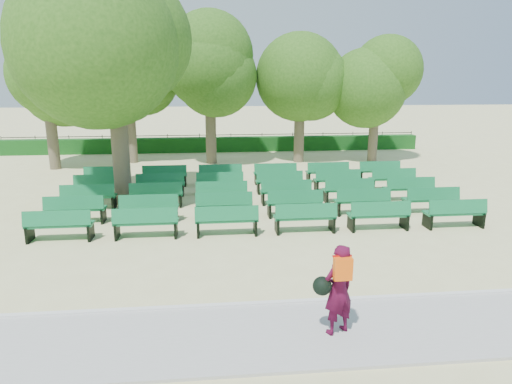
% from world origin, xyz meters
% --- Properties ---
extents(ground, '(120.00, 120.00, 0.00)m').
position_xyz_m(ground, '(0.00, 0.00, 0.00)').
color(ground, '#D1CA8A').
extents(paving, '(30.00, 2.20, 0.06)m').
position_xyz_m(paving, '(0.00, -7.40, 0.03)').
color(paving, '#A9A8A5').
rests_on(paving, ground).
extents(curb, '(30.00, 0.12, 0.10)m').
position_xyz_m(curb, '(0.00, -6.25, 0.05)').
color(curb, silver).
rests_on(curb, ground).
extents(hedge, '(26.00, 0.70, 0.90)m').
position_xyz_m(hedge, '(0.00, 14.00, 0.45)').
color(hedge, '#134D17').
rests_on(hedge, ground).
extents(fence, '(26.00, 0.10, 1.02)m').
position_xyz_m(fence, '(0.00, 14.40, 0.00)').
color(fence, black).
rests_on(fence, ground).
extents(tree_line, '(21.80, 6.80, 7.04)m').
position_xyz_m(tree_line, '(0.00, 10.00, 0.00)').
color(tree_line, '#32601A').
rests_on(tree_line, ground).
extents(bench_array, '(1.90, 0.71, 1.18)m').
position_xyz_m(bench_array, '(1.23, 1.51, 0.10)').
color(bench_array, '#136C3B').
rests_on(bench_array, ground).
extents(tree_among, '(5.54, 5.54, 7.50)m').
position_xyz_m(tree_among, '(-3.60, 2.14, 4.98)').
color(tree_among, brown).
rests_on(tree_among, ground).
extents(person, '(0.85, 0.62, 1.69)m').
position_xyz_m(person, '(1.82, -7.46, 0.93)').
color(person, '#420923').
rests_on(person, ground).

